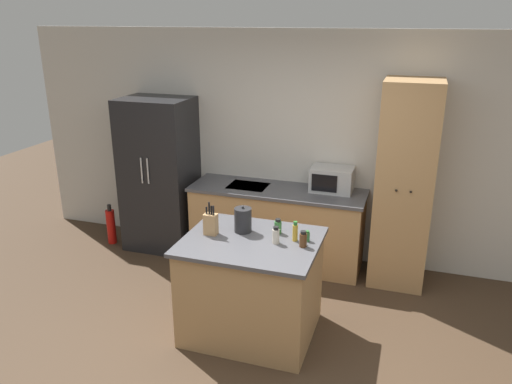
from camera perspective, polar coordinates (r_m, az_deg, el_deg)
ground_plane at (r=4.24m, az=-0.46°, el=-20.40°), size 14.00×14.00×0.00m
wall_back at (r=5.69m, az=7.01°, el=4.91°), size 7.20×0.06×2.60m
refrigerator at (r=6.10m, az=-10.96°, el=1.94°), size 0.81×0.66×1.84m
back_counter at (r=5.74m, az=2.39°, el=-3.83°), size 1.97×0.65×0.89m
pantry_cabinet at (r=5.34m, az=16.60°, el=0.71°), size 0.57×0.62×2.15m
kitchen_island at (r=4.49m, az=-0.54°, el=-10.74°), size 1.16×0.95×0.91m
microwave at (r=5.53m, az=8.67°, el=1.44°), size 0.46×0.33×0.27m
knife_block at (r=4.36m, az=-5.20°, el=-3.61°), size 0.11×0.08×0.30m
spice_bottle_tall_dark at (r=4.15m, az=5.41°, el=-5.42°), size 0.06×0.06×0.14m
spice_bottle_short_red at (r=4.24m, az=4.50°, el=-4.56°), size 0.05×0.05×0.18m
spice_bottle_amber_oil at (r=4.19m, az=2.29°, el=-4.99°), size 0.06×0.06×0.15m
spice_bottle_green_herb at (r=4.39m, az=2.52°, el=-3.96°), size 0.06×0.06×0.13m
spice_bottle_pale_salt at (r=4.26m, az=5.87°, el=-5.05°), size 0.05×0.05×0.09m
kettle at (r=4.40m, az=-1.50°, el=-3.21°), size 0.15×0.15×0.24m
fire_extinguisher at (r=6.53m, az=-16.23°, el=-3.75°), size 0.11×0.11×0.51m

